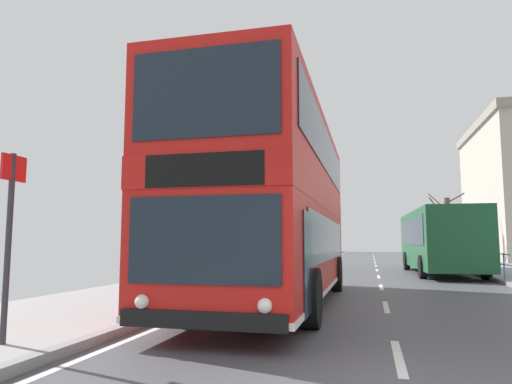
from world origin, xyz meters
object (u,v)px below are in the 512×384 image
(background_bus_far_lane, at_px, (439,240))
(bus_stop_sign_near, at_px, (10,225))
(double_decker_bus_main, at_px, (277,206))
(bare_tree_far_00, at_px, (448,227))

(background_bus_far_lane, height_order, bus_stop_sign_near, background_bus_far_lane)
(double_decker_bus_main, bearing_deg, bare_tree_far_00, 73.24)
(bare_tree_far_00, bearing_deg, background_bus_far_lane, -100.44)
(background_bus_far_lane, distance_m, bare_tree_far_00, 15.07)
(double_decker_bus_main, height_order, background_bus_far_lane, double_decker_bus_main)
(double_decker_bus_main, xyz_separation_m, background_bus_far_lane, (5.41, 12.22, -0.77))
(background_bus_far_lane, xyz_separation_m, bare_tree_far_00, (2.73, 14.79, 1.05))
(double_decker_bus_main, distance_m, bus_stop_sign_near, 6.42)
(double_decker_bus_main, distance_m, bare_tree_far_00, 28.21)
(background_bus_far_lane, relative_size, bare_tree_far_00, 1.92)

